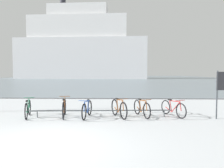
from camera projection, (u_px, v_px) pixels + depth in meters
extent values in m
cube|color=silver|center=(20.00, 166.00, 4.33)|extent=(80.00, 22.00, 0.08)
cube|color=gray|center=(113.00, 78.00, 70.20)|extent=(80.00, 110.00, 0.08)
cube|color=#47474C|center=(91.00, 99.00, 15.31)|extent=(80.00, 0.50, 0.05)
cylinder|color=#4C5156|center=(101.00, 111.00, 8.92)|extent=(6.00, 0.45, 0.05)
cylinder|color=#4C5156|center=(37.00, 114.00, 8.83)|extent=(0.04, 0.04, 0.28)
cylinder|color=#4C5156|center=(164.00, 113.00, 9.02)|extent=(0.04, 0.04, 0.28)
torus|color=black|center=(29.00, 107.00, 9.34)|extent=(0.23, 0.67, 0.68)
torus|color=black|center=(26.00, 111.00, 8.39)|extent=(0.23, 0.67, 0.68)
cylinder|color=#2D8C60|center=(28.00, 106.00, 9.02)|extent=(0.18, 0.51, 0.58)
cylinder|color=#2D8C60|center=(27.00, 108.00, 8.71)|extent=(0.09, 0.18, 0.51)
cylinder|color=#2D8C60|center=(28.00, 100.00, 8.94)|extent=(0.21, 0.62, 0.08)
cylinder|color=#2D8C60|center=(27.00, 112.00, 8.59)|extent=(0.15, 0.42, 0.19)
cylinder|color=#2D8C60|center=(29.00, 103.00, 9.29)|extent=(0.06, 0.11, 0.41)
cube|color=black|center=(27.00, 101.00, 8.63)|extent=(0.13, 0.21, 0.05)
cylinder|color=#2D8C60|center=(29.00, 98.00, 9.24)|extent=(0.45, 0.15, 0.02)
torus|color=black|center=(65.00, 107.00, 9.44)|extent=(0.18, 0.72, 0.72)
torus|color=black|center=(63.00, 111.00, 8.42)|extent=(0.18, 0.72, 0.72)
cylinder|color=brown|center=(64.00, 105.00, 9.10)|extent=(0.14, 0.55, 0.61)
cylinder|color=brown|center=(64.00, 107.00, 8.77)|extent=(0.07, 0.19, 0.55)
cylinder|color=brown|center=(64.00, 99.00, 9.01)|extent=(0.16, 0.68, 0.09)
cylinder|color=brown|center=(64.00, 112.00, 8.64)|extent=(0.12, 0.45, 0.20)
cylinder|color=brown|center=(65.00, 102.00, 9.39)|extent=(0.06, 0.12, 0.43)
cube|color=black|center=(64.00, 100.00, 8.68)|extent=(0.12, 0.21, 0.05)
cylinder|color=brown|center=(65.00, 96.00, 9.34)|extent=(0.46, 0.11, 0.02)
torus|color=black|center=(84.00, 112.00, 8.31)|extent=(0.12, 0.67, 0.67)
torus|color=black|center=(90.00, 108.00, 9.26)|extent=(0.12, 0.67, 0.67)
cylinder|color=#3359B2|center=(86.00, 108.00, 8.61)|extent=(0.08, 0.51, 0.56)
cylinder|color=#3359B2|center=(88.00, 107.00, 8.92)|extent=(0.05, 0.18, 0.50)
cylinder|color=#3359B2|center=(86.00, 101.00, 8.67)|extent=(0.10, 0.63, 0.08)
cylinder|color=#3359B2|center=(89.00, 110.00, 9.06)|extent=(0.08, 0.42, 0.18)
cylinder|color=#3359B2|center=(84.00, 107.00, 8.33)|extent=(0.05, 0.11, 0.39)
cube|color=black|center=(88.00, 100.00, 8.98)|extent=(0.10, 0.21, 0.05)
cylinder|color=#3359B2|center=(84.00, 101.00, 8.36)|extent=(0.46, 0.07, 0.02)
torus|color=black|center=(123.00, 111.00, 8.42)|extent=(0.33, 0.68, 0.72)
torus|color=black|center=(115.00, 107.00, 9.32)|extent=(0.33, 0.68, 0.72)
cylinder|color=brown|center=(120.00, 106.00, 8.71)|extent=(0.23, 0.48, 0.60)
cylinder|color=brown|center=(118.00, 106.00, 9.00)|extent=(0.10, 0.18, 0.54)
cylinder|color=brown|center=(120.00, 100.00, 8.76)|extent=(0.28, 0.59, 0.09)
cylinder|color=brown|center=(116.00, 110.00, 9.13)|extent=(0.20, 0.40, 0.20)
cylinder|color=brown|center=(123.00, 106.00, 8.44)|extent=(0.07, 0.11, 0.42)
cube|color=black|center=(117.00, 99.00, 9.05)|extent=(0.15, 0.22, 0.05)
cylinder|color=brown|center=(123.00, 99.00, 8.46)|extent=(0.43, 0.20, 0.02)
torus|color=black|center=(147.00, 111.00, 8.54)|extent=(0.26, 0.66, 0.68)
torus|color=black|center=(137.00, 107.00, 9.50)|extent=(0.26, 0.66, 0.68)
cylinder|color=brown|center=(143.00, 107.00, 8.84)|extent=(0.20, 0.51, 0.57)
cylinder|color=brown|center=(140.00, 106.00, 9.16)|extent=(0.09, 0.19, 0.51)
cylinder|color=brown|center=(143.00, 101.00, 8.90)|extent=(0.24, 0.64, 0.08)
cylinder|color=brown|center=(139.00, 109.00, 9.30)|extent=(0.17, 0.43, 0.19)
cylinder|color=brown|center=(146.00, 106.00, 8.56)|extent=(0.07, 0.12, 0.40)
cube|color=black|center=(140.00, 99.00, 9.21)|extent=(0.14, 0.21, 0.05)
cylinder|color=brown|center=(146.00, 100.00, 8.58)|extent=(0.44, 0.17, 0.02)
torus|color=black|center=(181.00, 111.00, 8.60)|extent=(0.30, 0.61, 0.64)
torus|color=black|center=(166.00, 107.00, 9.57)|extent=(0.30, 0.61, 0.64)
cylinder|color=#B22D2D|center=(176.00, 107.00, 8.91)|extent=(0.25, 0.52, 0.54)
cylinder|color=#B22D2D|center=(171.00, 106.00, 9.23)|extent=(0.11, 0.19, 0.48)
cylinder|color=#B22D2D|center=(175.00, 101.00, 8.97)|extent=(0.30, 0.64, 0.08)
cylinder|color=#B22D2D|center=(169.00, 109.00, 9.37)|extent=(0.21, 0.43, 0.18)
cylinder|color=#B22D2D|center=(181.00, 106.00, 8.62)|extent=(0.08, 0.12, 0.38)
cube|color=black|center=(170.00, 100.00, 9.29)|extent=(0.15, 0.22, 0.05)
cylinder|color=#B22D2D|center=(180.00, 100.00, 8.65)|extent=(0.43, 0.20, 0.02)
cylinder|color=#33383D|center=(217.00, 95.00, 8.52)|extent=(0.05, 0.05, 1.98)
cube|color=#2D2D33|center=(223.00, 81.00, 8.52)|extent=(0.55, 0.12, 0.75)
cube|color=white|center=(82.00, 59.00, 66.53)|extent=(40.45, 11.39, 12.41)
cube|color=white|center=(79.00, 28.00, 66.08)|extent=(30.37, 9.54, 6.82)
cube|color=white|center=(79.00, 12.00, 65.80)|extent=(18.29, 7.62, 3.47)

